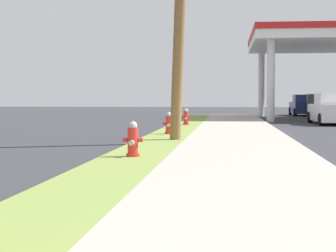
{
  "coord_description": "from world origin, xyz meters",
  "views": [
    {
      "loc": [
        2.67,
        -0.36,
        1.35
      ],
      "look_at": [
        1.25,
        12.73,
        0.68
      ],
      "focal_mm": 59.52,
      "sensor_mm": 36.0,
      "label": 1
    }
  ],
  "objects_px": {
    "fire_hydrant_third": "(169,124)",
    "car_navy_by_far_pump": "(304,106)",
    "car_white_by_near_pump": "(333,110)",
    "fire_hydrant_fourth": "(186,118)",
    "fire_hydrant_second": "(133,141)"
  },
  "relations": [
    {
      "from": "fire_hydrant_third",
      "to": "car_navy_by_far_pump",
      "type": "distance_m",
      "value": 25.28
    },
    {
      "from": "fire_hydrant_third",
      "to": "car_white_by_near_pump",
      "type": "xyz_separation_m",
      "value": [
        7.26,
        10.07,
        0.28
      ]
    },
    {
      "from": "fire_hydrant_third",
      "to": "car_navy_by_far_pump",
      "type": "xyz_separation_m",
      "value": [
        7.71,
        24.07,
        0.28
      ]
    },
    {
      "from": "car_white_by_near_pump",
      "to": "car_navy_by_far_pump",
      "type": "relative_size",
      "value": 1.0
    },
    {
      "from": "car_white_by_near_pump",
      "to": "car_navy_by_far_pump",
      "type": "distance_m",
      "value": 14.01
    },
    {
      "from": "car_white_by_near_pump",
      "to": "car_navy_by_far_pump",
      "type": "xyz_separation_m",
      "value": [
        0.46,
        14.0,
        0.0
      ]
    },
    {
      "from": "fire_hydrant_fourth",
      "to": "car_white_by_near_pump",
      "type": "distance_m",
      "value": 8.04
    },
    {
      "from": "fire_hydrant_second",
      "to": "fire_hydrant_fourth",
      "type": "xyz_separation_m",
      "value": [
        0.07,
        13.73,
        0.0
      ]
    },
    {
      "from": "fire_hydrant_third",
      "to": "car_white_by_near_pump",
      "type": "bearing_deg",
      "value": 54.22
    },
    {
      "from": "fire_hydrant_second",
      "to": "fire_hydrant_fourth",
      "type": "distance_m",
      "value": 13.73
    },
    {
      "from": "fire_hydrant_fourth",
      "to": "car_navy_by_far_pump",
      "type": "relative_size",
      "value": 0.16
    },
    {
      "from": "fire_hydrant_second",
      "to": "car_navy_by_far_pump",
      "type": "xyz_separation_m",
      "value": [
        7.69,
        31.37,
        0.28
      ]
    },
    {
      "from": "fire_hydrant_third",
      "to": "fire_hydrant_fourth",
      "type": "distance_m",
      "value": 6.43
    },
    {
      "from": "car_navy_by_far_pump",
      "to": "fire_hydrant_fourth",
      "type": "bearing_deg",
      "value": -113.35
    },
    {
      "from": "car_white_by_near_pump",
      "to": "car_navy_by_far_pump",
      "type": "bearing_deg",
      "value": 88.13
    }
  ]
}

